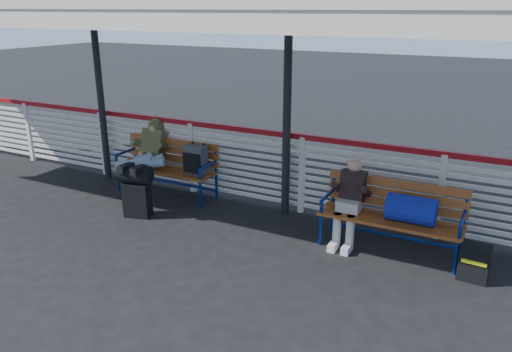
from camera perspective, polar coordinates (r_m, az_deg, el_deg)
The scene contains 9 objects.
ground at distance 7.34m, azimuth -15.54°, elevation -6.28°, with size 60.00×60.00×0.00m, color black.
fence at distance 8.49m, azimuth -7.31°, elevation 2.46°, with size 12.08×0.08×1.24m.
canopy at distance 7.33m, azimuth -12.92°, elevation 18.47°, with size 12.60×3.60×3.16m.
luggage_stack at distance 7.68m, azimuth -13.49°, elevation -1.46°, with size 0.54×0.39×0.80m.
bench_left at distance 8.36m, azimuth -9.04°, elevation 1.69°, with size 1.80×0.56×0.94m.
bench_right at distance 6.56m, azimuth 16.33°, elevation -3.73°, with size 1.80×0.56×0.92m.
traveler_man at distance 8.28m, azimuth -12.55°, elevation 2.01°, with size 0.94×1.57×0.77m.
companion_person at distance 6.70m, azimuth 10.64°, elevation -2.81°, with size 0.32×0.66×1.15m.
suitcase_side at distance 6.35m, azimuth 23.67°, elevation -9.06°, with size 0.34×0.22×0.45m.
Camera 1 is at (4.68, -4.78, 3.02)m, focal length 35.00 mm.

